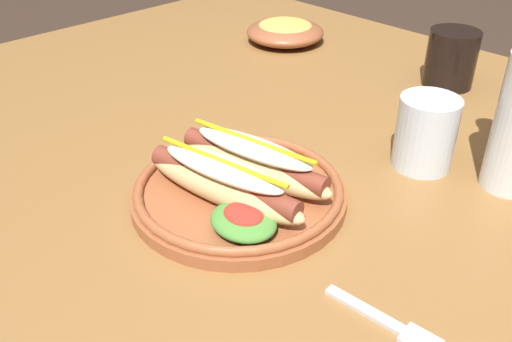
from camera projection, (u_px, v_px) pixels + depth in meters
dining_table at (313, 178)px, 0.90m from camera, size 1.47×1.05×0.74m
hot_dog_plate at (239, 184)px, 0.69m from camera, size 0.27×0.27×0.08m
fork at (390, 324)px, 0.53m from camera, size 0.12×0.03×0.00m
soda_cup at (451, 59)px, 0.99m from camera, size 0.09×0.09×0.10m
water_cup at (426, 133)px, 0.75m from camera, size 0.08×0.08×0.10m
side_bowl at (285, 31)px, 1.19m from camera, size 0.16×0.16×0.05m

